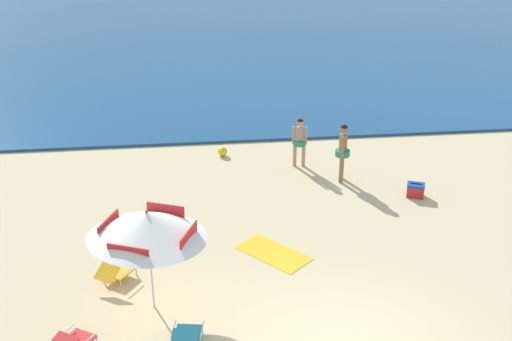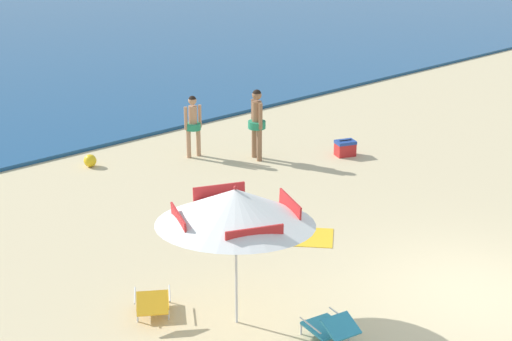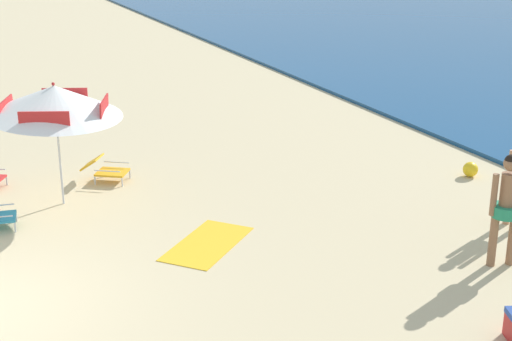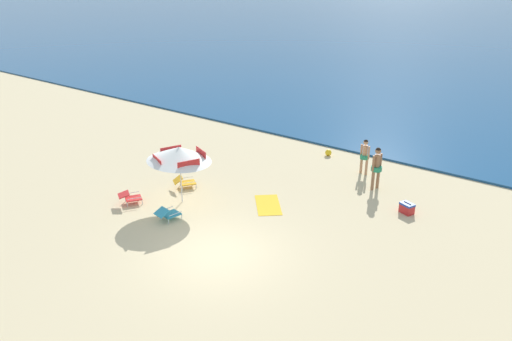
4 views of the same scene
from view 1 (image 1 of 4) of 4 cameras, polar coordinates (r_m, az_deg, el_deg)
The scene contains 8 objects.
beach_umbrella_striped_main at distance 12.78m, azimuth -9.87°, elevation -4.95°, with size 3.46×3.45×2.35m.
lounge_chair_under_umbrella at distance 12.57m, azimuth -6.35°, elevation -14.79°, with size 0.68×0.96×0.51m.
lounge_chair_facing_sea at distance 14.64m, azimuth -12.74°, elevation -8.98°, with size 0.93×1.03×0.53m.
person_standing_near_shore at distance 18.84m, azimuth 7.92°, elevation 1.99°, with size 0.44×0.52×1.81m.
person_standing_beside at distance 19.74m, azimuth 4.00°, elevation 2.89°, with size 0.47×0.39×1.60m.
cooler_box at distance 18.60m, azimuth 14.35°, elevation -1.74°, with size 0.59×0.51×0.43m.
beach_ball at distance 20.76m, azimuth -3.07°, elevation 1.74°, with size 0.31×0.31×0.31m, color yellow.
beach_towel at distance 15.44m, azimuth 1.60°, elevation -7.54°, with size 0.90×1.80×0.01m, color gold.
Camera 1 is at (-2.69, -9.11, 8.24)m, focal length 43.83 mm.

